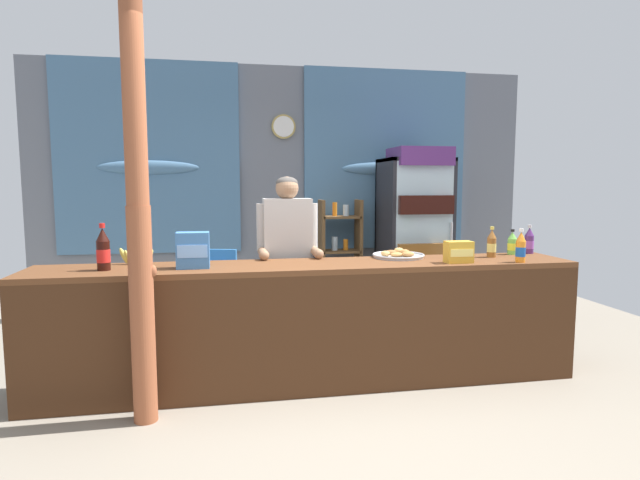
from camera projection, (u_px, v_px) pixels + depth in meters
ground_plane at (313, 355)px, 4.55m from camera, size 7.79×7.79×0.00m
back_wall_curtained at (285, 185)px, 6.09m from camera, size 5.79×0.22×2.86m
stall_counter at (314, 312)px, 3.74m from camera, size 4.02×0.59×0.91m
timber_post at (138, 215)px, 3.14m from camera, size 0.17×0.15×2.75m
drink_fridge at (415, 225)px, 5.78m from camera, size 0.72×0.72×1.90m
bottle_shelf_rack at (340, 254)px, 5.97m from camera, size 0.48×0.28×1.32m
plastic_lawn_chair at (213, 288)px, 5.01m from camera, size 0.54×0.54×0.86m
shopkeeper at (288, 247)px, 4.27m from camera, size 0.51×0.42×1.57m
soda_bottle_cola at (103, 250)px, 3.51m from camera, size 0.09×0.09×0.32m
soda_bottle_lime_soda at (512, 244)px, 4.31m from camera, size 0.08×0.08×0.21m
soda_bottle_grape_soda at (529, 241)px, 4.37m from camera, size 0.08×0.08×0.24m
soda_bottle_iced_tea at (492, 244)px, 4.15m from camera, size 0.07×0.07×0.25m
soda_bottle_orange_soda at (521, 248)px, 3.88m from camera, size 0.07×0.07×0.26m
snack_box_choco_powder at (459, 252)px, 3.85m from camera, size 0.20×0.12×0.16m
snack_box_biscuit at (193, 250)px, 3.61m from camera, size 0.23×0.14×0.25m
pastry_tray at (398, 255)px, 4.13m from camera, size 0.42×0.42×0.07m
banana_bunch at (137, 256)px, 3.79m from camera, size 0.27×0.07×0.16m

